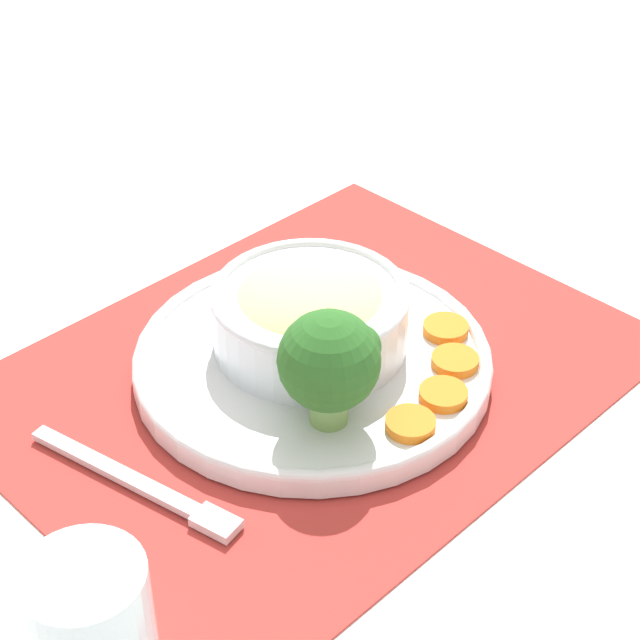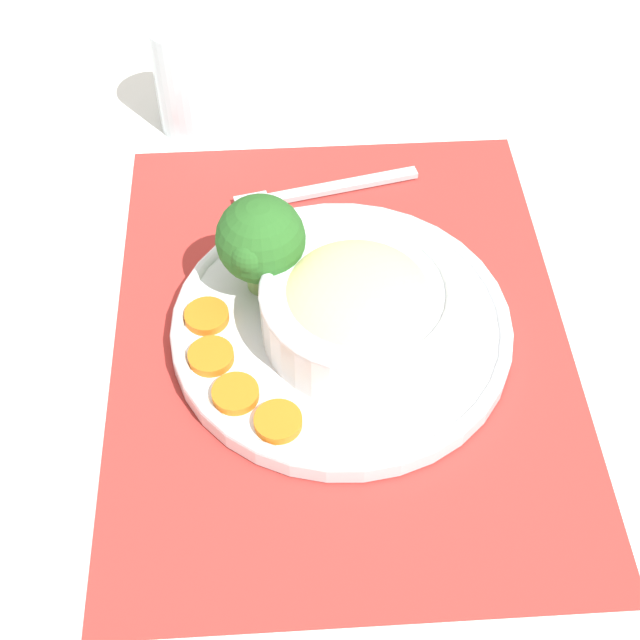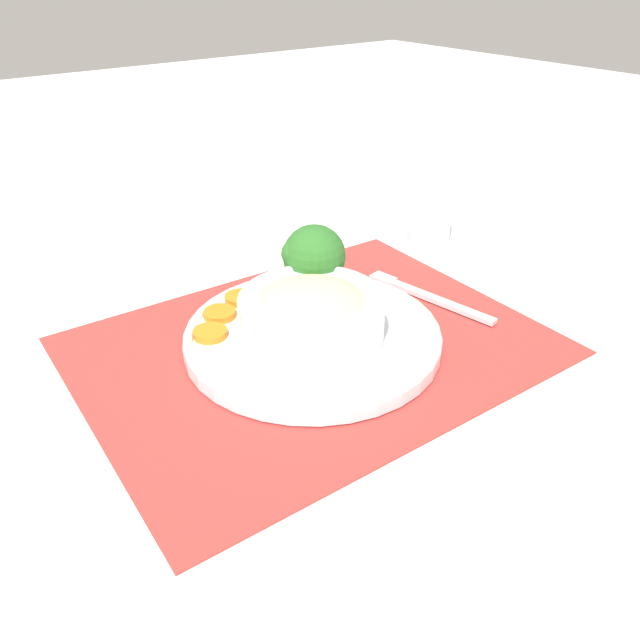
{
  "view_description": "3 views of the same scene",
  "coord_description": "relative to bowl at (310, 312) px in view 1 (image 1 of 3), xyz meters",
  "views": [
    {
      "loc": [
        0.49,
        0.46,
        0.54
      ],
      "look_at": [
        -0.01,
        -0.0,
        0.05
      ],
      "focal_mm": 60.0,
      "sensor_mm": 36.0,
      "label": 1
    },
    {
      "loc": [
        -0.47,
        0.07,
        0.59
      ],
      "look_at": [
        -0.02,
        0.02,
        0.05
      ],
      "focal_mm": 50.0,
      "sensor_mm": 36.0,
      "label": 2
    },
    {
      "loc": [
        -0.35,
        -0.47,
        0.38
      ],
      "look_at": [
        0.0,
        -0.01,
        0.04
      ],
      "focal_mm": 35.0,
      "sensor_mm": 36.0,
      "label": 3
    }
  ],
  "objects": [
    {
      "name": "ground_plane",
      "position": [
        0.01,
        0.01,
        -0.05
      ],
      "size": [
        4.0,
        4.0,
        0.0
      ],
      "primitive_type": "plane",
      "color": "white"
    },
    {
      "name": "bowl",
      "position": [
        0.0,
        0.0,
        0.0
      ],
      "size": [
        0.16,
        0.16,
        0.06
      ],
      "color": "silver",
      "rests_on": "plate"
    },
    {
      "name": "fork",
      "position": [
        0.19,
        0.02,
        -0.04
      ],
      "size": [
        0.05,
        0.18,
        0.01
      ],
      "rotation": [
        0.0,
        0.0,
        0.17
      ],
      "color": "silver",
      "rests_on": "placemat"
    },
    {
      "name": "broccoli_floret",
      "position": [
        0.06,
        0.07,
        0.02
      ],
      "size": [
        0.07,
        0.07,
        0.09
      ],
      "color": "#759E51",
      "rests_on": "plate"
    },
    {
      "name": "carrot_slice_far",
      "position": [
        -0.06,
        0.1,
        -0.03
      ],
      "size": [
        0.04,
        0.04,
        0.01
      ],
      "color": "orange",
      "rests_on": "plate"
    },
    {
      "name": "plate",
      "position": [
        0.01,
        0.01,
        -0.04
      ],
      "size": [
        0.29,
        0.29,
        0.02
      ],
      "color": "silver",
      "rests_on": "placemat"
    },
    {
      "name": "carrot_slice_extra",
      "position": [
        -0.09,
        0.07,
        -0.03
      ],
      "size": [
        0.04,
        0.04,
        0.01
      ],
      "color": "orange",
      "rests_on": "plate"
    },
    {
      "name": "carrot_slice_middle",
      "position": [
        -0.02,
        0.12,
        -0.03
      ],
      "size": [
        0.04,
        0.04,
        0.01
      ],
      "color": "orange",
      "rests_on": "plate"
    },
    {
      "name": "placemat",
      "position": [
        0.01,
        0.01,
        -0.05
      ],
      "size": [
        0.52,
        0.4,
        0.0
      ],
      "color": "#B2332D",
      "rests_on": "ground_plane"
    },
    {
      "name": "carrot_slice_near",
      "position": [
        0.02,
        0.12,
        -0.03
      ],
      "size": [
        0.04,
        0.04,
        0.01
      ],
      "color": "orange",
      "rests_on": "plate"
    }
  ]
}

